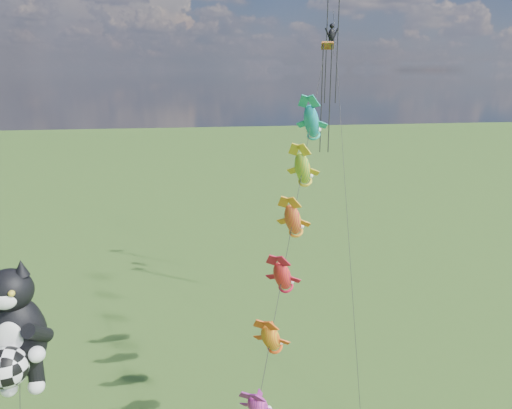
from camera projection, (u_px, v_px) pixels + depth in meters
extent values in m
ellipsoid|color=black|center=(17.00, 335.00, 19.74)|extent=(2.33, 1.91, 3.36)
ellipsoid|color=black|center=(10.00, 290.00, 19.12)|extent=(1.80, 1.64, 1.70)
cone|color=black|center=(21.00, 268.00, 18.96)|extent=(0.59, 0.59, 0.63)
ellipsoid|color=white|center=(4.00, 302.00, 18.51)|extent=(0.89, 0.45, 0.61)
ellipsoid|color=white|center=(10.00, 339.00, 18.90)|extent=(1.06, 0.41, 1.39)
sphere|color=gold|center=(11.00, 294.00, 18.39)|extent=(0.25, 0.25, 0.25)
sphere|color=white|center=(37.00, 354.00, 18.90)|extent=(0.63, 0.63, 0.63)
sphere|color=white|center=(9.00, 389.00, 20.10)|extent=(0.67, 0.67, 0.67)
sphere|color=white|center=(36.00, 386.00, 20.25)|extent=(0.67, 0.67, 0.67)
sphere|color=white|center=(7.00, 367.00, 18.52)|extent=(1.54, 1.54, 1.54)
cylinder|color=black|center=(282.00, 278.00, 22.32)|extent=(7.21, 14.13, 18.99)
ellipsoid|color=#D8339E|center=(258.00, 406.00, 20.22)|extent=(1.58, 2.13, 2.20)
ellipsoid|color=#F2A819|center=(271.00, 338.00, 21.29)|extent=(1.58, 2.13, 2.20)
ellipsoid|color=red|center=(282.00, 276.00, 22.36)|extent=(1.58, 2.13, 2.20)
ellipsoid|color=red|center=(293.00, 220.00, 23.43)|extent=(1.58, 2.13, 2.20)
ellipsoid|color=green|center=(303.00, 168.00, 24.50)|extent=(1.58, 2.13, 2.20)
ellipsoid|color=#1985BF|center=(312.00, 121.00, 25.57)|extent=(1.58, 2.13, 2.20)
cylinder|color=black|center=(345.00, 182.00, 32.39)|extent=(2.73, 16.88, 22.98)
cube|color=#288A18|center=(327.00, 46.00, 35.40)|extent=(0.97, 0.73, 0.56)
cylinder|color=black|center=(321.00, 102.00, 36.37)|extent=(0.08, 0.08, 7.82)
cylinder|color=black|center=(329.00, 102.00, 36.46)|extent=(0.08, 0.08, 7.82)
cylinder|color=black|center=(327.00, 43.00, 38.22)|extent=(0.08, 0.08, 9.51)
cylinder|color=black|center=(337.00, 43.00, 38.34)|extent=(0.08, 0.08, 9.51)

